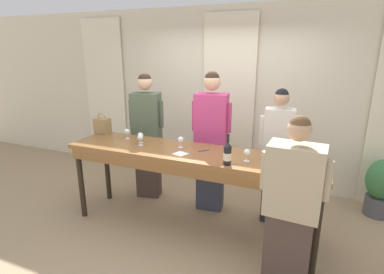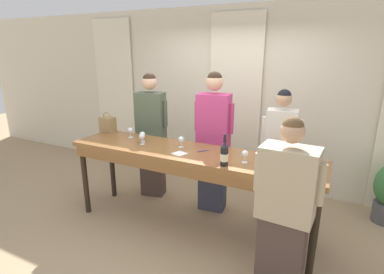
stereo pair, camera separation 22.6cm
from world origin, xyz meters
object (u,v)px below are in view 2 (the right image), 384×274
(wine_glass_center_right, at_px, (142,135))
(wine_glass_front_left, at_px, (181,140))
(guest_pink_top, at_px, (213,142))
(handbag, at_px, (108,124))
(wine_glass_back_left, at_px, (287,168))
(host_pouring, at_px, (285,213))
(wine_glass_center_left, at_px, (245,154))
(wine_bottle, at_px, (224,154))
(wine_glass_back_mid, at_px, (301,168))
(wine_glass_front_right, at_px, (306,172))
(wine_glass_front_mid, at_px, (130,131))
(guest_cream_sweater, at_px, (279,158))
(tasting_bar, at_px, (188,160))
(guest_olive_jacket, at_px, (151,135))
(wine_glass_center_mid, at_px, (142,137))

(wine_glass_center_right, bearing_deg, wine_glass_front_left, 2.46)
(wine_glass_front_left, bearing_deg, guest_pink_top, 67.90)
(handbag, xyz_separation_m, wine_glass_back_left, (2.56, -0.52, -0.02))
(wine_glass_back_left, xyz_separation_m, host_pouring, (0.06, -0.30, -0.29))
(guest_pink_top, bearing_deg, wine_glass_center_left, -46.95)
(wine_glass_center_left, height_order, wine_glass_center_right, same)
(wine_bottle, height_order, wine_glass_back_mid, wine_bottle)
(wine_glass_front_right, height_order, wine_glass_center_right, same)
(wine_glass_front_mid, bearing_deg, guest_cream_sweater, 13.25)
(guest_cream_sweater, bearing_deg, wine_glass_center_left, -109.45)
(tasting_bar, distance_m, guest_pink_top, 0.62)
(wine_glass_front_right, xyz_separation_m, guest_olive_jacket, (-2.22, 0.88, -0.16))
(wine_glass_front_right, relative_size, guest_olive_jacket, 0.07)
(wine_glass_front_mid, xyz_separation_m, guest_cream_sweater, (1.87, 0.44, -0.22))
(wine_glass_front_mid, relative_size, wine_glass_front_right, 1.00)
(wine_glass_center_right, height_order, host_pouring, host_pouring)
(wine_bottle, bearing_deg, wine_glass_front_left, 154.02)
(wine_glass_front_mid, relative_size, wine_glass_center_mid, 1.00)
(wine_glass_front_mid, height_order, wine_glass_center_right, same)
(wine_glass_center_left, height_order, guest_olive_jacket, guest_olive_jacket)
(wine_glass_center_left, height_order, guest_pink_top, guest_pink_top)
(wine_glass_center_mid, bearing_deg, host_pouring, -16.43)
(wine_glass_front_mid, relative_size, guest_cream_sweater, 0.08)
(guest_olive_jacket, bearing_deg, wine_glass_front_mid, -94.51)
(wine_glass_front_right, distance_m, wine_glass_back_left, 0.17)
(tasting_bar, bearing_deg, host_pouring, -24.72)
(wine_glass_front_left, height_order, wine_glass_center_right, same)
(wine_glass_center_left, bearing_deg, handbag, 171.24)
(guest_pink_top, bearing_deg, wine_glass_center_right, -144.53)
(guest_olive_jacket, height_order, guest_pink_top, guest_pink_top)
(wine_glass_front_mid, bearing_deg, wine_glass_front_left, -5.01)
(wine_glass_front_mid, bearing_deg, wine_glass_center_left, -7.87)
(tasting_bar, xyz_separation_m, host_pouring, (1.19, -0.55, -0.09))
(wine_glass_front_right, height_order, guest_cream_sweater, guest_cream_sweater)
(guest_cream_sweater, bearing_deg, wine_glass_front_right, -66.52)
(wine_glass_front_left, distance_m, wine_glass_front_mid, 0.81)
(wine_glass_front_right, bearing_deg, guest_pink_top, 144.60)
(guest_olive_jacket, xyz_separation_m, host_pouring, (2.11, -1.16, -0.12))
(wine_glass_center_right, relative_size, host_pouring, 0.08)
(tasting_bar, distance_m, wine_glass_center_mid, 0.67)
(handbag, bearing_deg, guest_cream_sweater, 8.30)
(wine_glass_front_mid, distance_m, wine_glass_front_right, 2.30)
(wine_glass_front_right, bearing_deg, wine_glass_front_mid, 168.91)
(handbag, distance_m, wine_glass_center_right, 0.76)
(wine_glass_center_right, distance_m, wine_glass_back_mid, 1.96)
(wine_glass_front_mid, bearing_deg, wine_glass_center_right, -19.70)
(wine_glass_center_mid, distance_m, wine_glass_center_right, 0.10)
(handbag, distance_m, guest_olive_jacket, 0.64)
(wine_bottle, relative_size, wine_glass_back_mid, 2.45)
(wine_glass_center_mid, height_order, wine_glass_back_mid, same)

